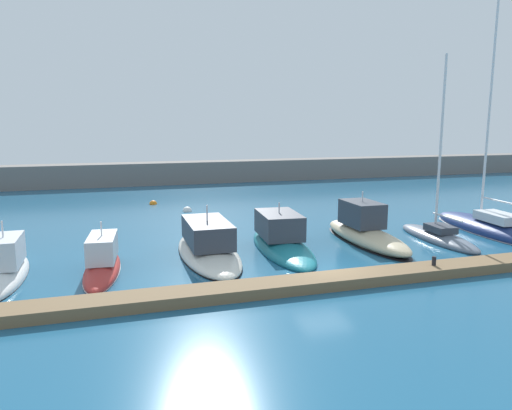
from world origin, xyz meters
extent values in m
plane|color=#1E567A|center=(0.00, 0.00, 0.00)|extent=(120.00, 120.00, 0.00)
cube|color=brown|center=(0.00, -1.57, 0.24)|extent=(37.06, 1.57, 0.48)
cube|color=slate|center=(0.00, 37.58, 1.29)|extent=(108.00, 3.15, 2.59)
ellipsoid|color=white|center=(-14.73, 3.89, 0.10)|extent=(1.80, 7.06, 1.04)
ellipsoid|color=black|center=(-14.73, 3.89, 0.02)|extent=(1.82, 7.13, 0.12)
cube|color=silver|center=(-14.73, 4.10, 1.29)|extent=(1.45, 2.82, 1.34)
cube|color=black|center=(-14.73, 4.95, 1.49)|extent=(1.29, 0.71, 0.75)
cylinder|color=silver|center=(-14.73, 4.10, 2.36)|extent=(0.08, 0.08, 0.78)
ellipsoid|color=#B72D28|center=(-10.35, 3.52, 0.13)|extent=(2.25, 6.76, 0.87)
ellipsoid|color=silver|center=(-10.35, 3.52, 0.02)|extent=(2.28, 6.83, 0.12)
cube|color=silver|center=(-10.31, 3.96, 1.16)|extent=(1.56, 3.08, 1.21)
cube|color=black|center=(-10.26, 4.53, 1.34)|extent=(1.22, 0.85, 0.67)
cylinder|color=silver|center=(-10.31, 3.96, 2.12)|extent=(0.08, 0.08, 0.71)
ellipsoid|color=silver|center=(-4.76, 5.00, 0.13)|extent=(3.13, 9.52, 1.05)
ellipsoid|color=black|center=(-4.76, 5.00, 0.02)|extent=(3.16, 9.62, 0.12)
cube|color=#333842|center=(-4.76, 5.14, 1.30)|extent=(2.28, 4.54, 1.29)
cube|color=black|center=(-4.75, 6.48, 1.50)|extent=(2.02, 1.15, 0.72)
cylinder|color=silver|center=(-4.76, 5.14, 2.38)|extent=(0.08, 0.08, 0.87)
ellipsoid|color=#19707F|center=(-0.38, 5.03, 0.10)|extent=(3.50, 9.39, 1.04)
cube|color=#333842|center=(-0.32, 5.77, 1.32)|extent=(2.49, 3.83, 1.41)
cube|color=black|center=(-0.27, 6.40, 1.54)|extent=(2.05, 1.07, 0.79)
cylinder|color=silver|center=(-0.32, 5.77, 2.34)|extent=(0.08, 0.08, 0.61)
ellipsoid|color=beige|center=(5.15, 5.10, 0.36)|extent=(2.44, 9.00, 1.14)
ellipsoid|color=black|center=(5.15, 5.10, 0.02)|extent=(2.47, 9.09, 0.12)
cube|color=#333842|center=(5.16, 5.74, 1.69)|extent=(1.84, 2.99, 1.51)
cube|color=black|center=(5.16, 6.40, 1.91)|extent=(1.64, 0.76, 0.85)
cylinder|color=silver|center=(5.16, 5.74, 2.76)|extent=(0.08, 0.08, 0.65)
ellipsoid|color=slate|center=(9.78, 4.32, 0.13)|extent=(2.38, 7.66, 0.87)
cylinder|color=silver|center=(9.80, 4.64, 5.96)|extent=(0.16, 0.16, 10.79)
cylinder|color=silver|center=(9.74, 3.51, 1.61)|extent=(0.26, 2.85, 0.11)
cube|color=#333842|center=(9.77, 4.11, 0.77)|extent=(1.35, 1.91, 0.43)
ellipsoid|color=navy|center=(14.46, 5.17, 0.26)|extent=(3.57, 10.63, 1.26)
ellipsoid|color=silver|center=(14.46, 5.17, 0.02)|extent=(3.61, 10.74, 0.12)
cylinder|color=silver|center=(14.53, 6.01, 9.34)|extent=(0.16, 0.16, 16.90)
cylinder|color=silver|center=(14.35, 3.73, 2.25)|extent=(0.47, 4.57, 0.11)
cube|color=silver|center=(14.39, 4.29, 1.17)|extent=(1.87, 3.13, 0.57)
sphere|color=white|center=(-3.77, 18.72, 0.00)|extent=(0.79, 0.79, 0.79)
sphere|color=orange|center=(-6.17, 23.11, 0.00)|extent=(0.69, 0.69, 0.69)
cylinder|color=black|center=(5.00, -1.57, 0.70)|extent=(0.20, 0.20, 0.44)
camera|label=1|loc=(-9.75, -20.41, 7.31)|focal=33.65mm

